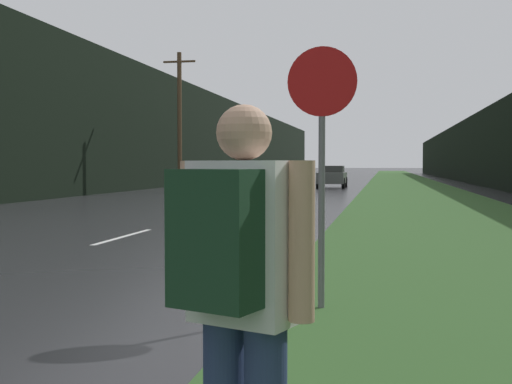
# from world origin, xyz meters

# --- Properties ---
(grass_verge) EXTENTS (6.00, 240.00, 0.02)m
(grass_verge) POSITION_xyz_m (7.12, 40.00, 0.01)
(grass_verge) COLOR #2D5123
(grass_verge) RESTS_ON ground_plane
(lane_stripe_c) EXTENTS (0.12, 3.00, 0.01)m
(lane_stripe_c) POSITION_xyz_m (0.00, 14.41, 0.00)
(lane_stripe_c) COLOR silver
(lane_stripe_c) RESTS_ON ground_plane
(lane_stripe_d) EXTENTS (0.12, 3.00, 0.01)m
(lane_stripe_d) POSITION_xyz_m (0.00, 21.41, 0.00)
(lane_stripe_d) COLOR silver
(lane_stripe_d) RESTS_ON ground_plane
(lane_stripe_e) EXTENTS (0.12, 3.00, 0.01)m
(lane_stripe_e) POSITION_xyz_m (0.00, 28.41, 0.00)
(lane_stripe_e) COLOR silver
(lane_stripe_e) RESTS_ON ground_plane
(lane_stripe_f) EXTENTS (0.12, 3.00, 0.01)m
(lane_stripe_f) POSITION_xyz_m (0.00, 35.41, 0.00)
(lane_stripe_f) COLOR silver
(lane_stripe_f) RESTS_ON ground_plane
(treeline_far_side) EXTENTS (2.00, 140.00, 7.73)m
(treeline_far_side) POSITION_xyz_m (-10.12, 50.00, 3.87)
(treeline_far_side) COLOR black
(treeline_far_side) RESTS_ON ground_plane
(treeline_near_side) EXTENTS (2.00, 140.00, 5.41)m
(treeline_near_side) POSITION_xyz_m (13.12, 50.00, 2.70)
(treeline_near_side) COLOR black
(treeline_near_side) RESTS_ON ground_plane
(utility_pole_far) EXTENTS (1.80, 0.24, 7.63)m
(utility_pole_far) POSITION_xyz_m (-5.56, 35.23, 3.95)
(utility_pole_far) COLOR #4C3823
(utility_pole_far) RESTS_ON ground_plane
(stop_sign) EXTENTS (0.73, 0.07, 2.77)m
(stop_sign) POSITION_xyz_m (4.79, 8.38, 1.74)
(stop_sign) COLOR slate
(stop_sign) RESTS_ON ground_plane
(hitchhiker_with_backpack) EXTENTS (0.59, 0.52, 1.77)m
(hitchhiker_with_backpack) POSITION_xyz_m (4.88, 4.09, 1.02)
(hitchhiker_with_backpack) COLOR navy
(hitchhiker_with_backpack) RESTS_ON ground_plane
(car_passing_near) EXTENTS (2.05, 4.62, 1.34)m
(car_passing_near) POSITION_xyz_m (2.06, 18.84, 0.69)
(car_passing_near) COLOR maroon
(car_passing_near) RESTS_ON ground_plane
(car_passing_far) EXTENTS (1.82, 4.15, 1.46)m
(car_passing_far) POSITION_xyz_m (2.06, 44.07, 0.75)
(car_passing_far) COLOR #4C514C
(car_passing_far) RESTS_ON ground_plane
(car_oncoming) EXTENTS (1.85, 4.58, 1.50)m
(car_oncoming) POSITION_xyz_m (-2.06, 49.59, 0.75)
(car_oncoming) COLOR maroon
(car_oncoming) RESTS_ON ground_plane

